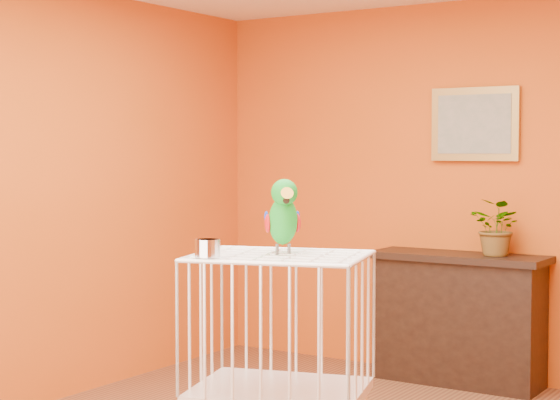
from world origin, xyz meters
The scene contains 7 objects.
room_shell centered at (0.00, 0.00, 1.58)m, with size 4.50×4.50×4.50m.
console_cabinet centered at (-0.04, 2.04, 0.44)m, with size 1.18×0.43×0.88m.
potted_plant centered at (0.24, 2.01, 1.03)m, with size 0.34×0.38×0.29m, color #26722D.
framed_picture centered at (0.00, 2.22, 1.75)m, with size 0.62×0.04×0.50m.
birdcage centered at (0.16, -0.49, 0.58)m, with size 0.86×0.74×1.12m.
feed_cup centered at (-0.02, -0.76, 1.16)m, with size 0.11×0.11×0.07m, color silver.
parrot centered at (0.15, -0.44, 1.29)m, with size 0.24×0.26×0.33m.
Camera 1 is at (2.33, -3.86, 1.57)m, focal length 60.00 mm.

